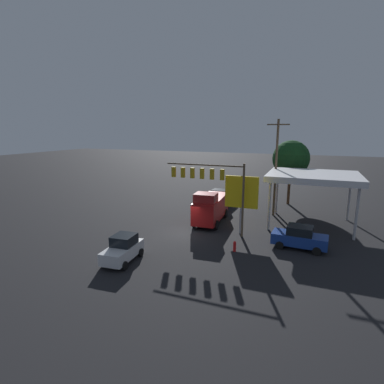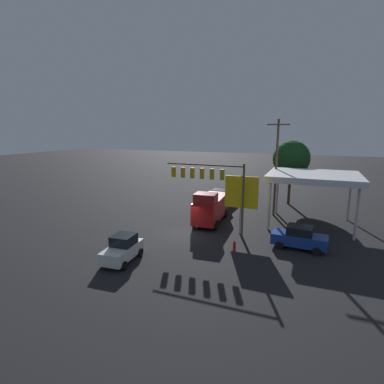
% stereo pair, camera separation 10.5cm
% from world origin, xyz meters
% --- Properties ---
extents(ground_plane, '(200.00, 200.00, 0.00)m').
position_xyz_m(ground_plane, '(0.00, 0.00, 0.00)').
color(ground_plane, black).
extents(traffic_signal_assembly, '(7.66, 0.43, 6.80)m').
position_xyz_m(traffic_signal_assembly, '(-1.90, -1.31, 5.27)').
color(traffic_signal_assembly, brown).
rests_on(traffic_signal_assembly, ground).
extents(utility_pole, '(2.40, 0.26, 10.87)m').
position_xyz_m(utility_pole, '(-7.09, -9.64, 5.72)').
color(utility_pole, brown).
rests_on(utility_pole, ground).
extents(gas_station_canopy, '(8.76, 7.69, 5.40)m').
position_xyz_m(gas_station_canopy, '(-11.06, -7.39, 5.03)').
color(gas_station_canopy, silver).
rests_on(gas_station_canopy, ground).
extents(price_sign, '(3.09, 0.27, 5.53)m').
position_xyz_m(price_sign, '(-4.97, -2.00, 3.89)').
color(price_sign, '#B7B7BC').
rests_on(price_sign, ground).
extents(pickup_parked, '(2.40, 5.27, 2.40)m').
position_xyz_m(pickup_parked, '(-0.47, -10.92, 1.11)').
color(pickup_parked, silver).
rests_on(pickup_parked, ground).
extents(sedan_far, '(4.51, 2.28, 1.93)m').
position_xyz_m(sedan_far, '(-10.34, -0.28, 0.95)').
color(sedan_far, navy).
rests_on(sedan_far, ground).
extents(hatchback_crossing, '(2.20, 3.92, 1.97)m').
position_xyz_m(hatchback_crossing, '(1.86, 7.29, 0.95)').
color(hatchback_crossing, silver).
rests_on(hatchback_crossing, ground).
extents(delivery_truck, '(2.89, 6.93, 3.58)m').
position_xyz_m(delivery_truck, '(-1.24, -4.17, 1.69)').
color(delivery_truck, maroon).
rests_on(delivery_truck, ground).
extents(street_tree, '(4.71, 4.71, 8.40)m').
position_xyz_m(street_tree, '(-8.24, -15.83, 6.03)').
color(street_tree, '#4C331E').
rests_on(street_tree, ground).
extents(fire_hydrant, '(0.24, 0.24, 0.88)m').
position_xyz_m(fire_hydrant, '(-5.51, 2.40, 0.44)').
color(fire_hydrant, red).
rests_on(fire_hydrant, ground).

